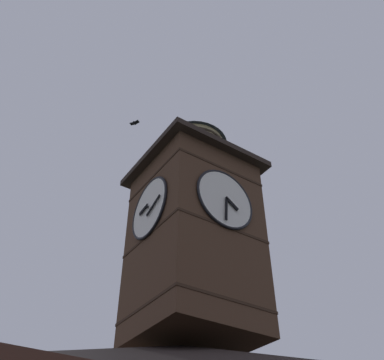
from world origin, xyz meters
The scene contains 3 objects.
clock_tower centered at (-2.04, -0.46, 11.72)m, with size 4.53×4.53×10.19m.
moon centered at (-18.09, -33.02, 18.55)m, with size 1.93×1.93×1.93m.
flying_bird_high centered at (-0.68, -4.02, 19.54)m, with size 0.42×0.55×0.15m.
Camera 1 is at (6.07, 11.49, 2.37)m, focal length 42.16 mm.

